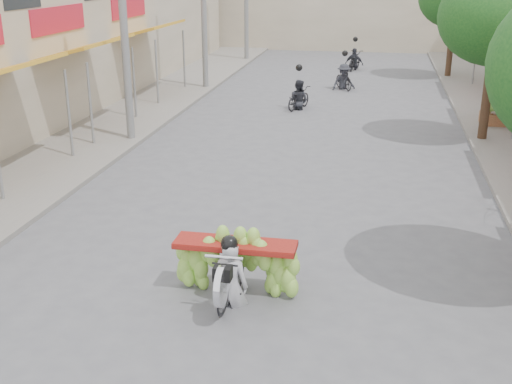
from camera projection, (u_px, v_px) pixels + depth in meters
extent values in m
cube|color=gray|center=(120.00, 116.00, 23.18)|extent=(4.00, 60.00, 0.12)
cylinder|color=slate|center=(69.00, 116.00, 17.84)|extent=(0.08, 0.08, 2.55)
cube|color=gold|center=(86.00, 47.00, 20.44)|extent=(1.77, 4.00, 0.53)
cylinder|color=slate|center=(90.00, 105.00, 19.13)|extent=(0.08, 0.08, 2.55)
cylinder|color=slate|center=(134.00, 84.00, 22.46)|extent=(0.08, 0.08, 2.55)
cube|color=red|center=(58.00, 19.00, 20.31)|extent=(0.10, 3.50, 0.80)
cube|color=gold|center=(150.00, 29.00, 25.99)|extent=(1.77, 4.00, 0.53)
cylinder|color=slate|center=(157.00, 73.00, 24.68)|extent=(0.08, 0.08, 2.55)
cylinder|color=slate|center=(184.00, 60.00, 28.01)|extent=(0.08, 0.08, 2.55)
cube|color=red|center=(128.00, 7.00, 25.86)|extent=(0.10, 3.50, 0.80)
cylinder|color=slate|center=(497.00, 81.00, 23.10)|extent=(0.08, 0.08, 2.55)
cube|color=red|center=(506.00, 29.00, 26.25)|extent=(1.77, 4.20, 0.53)
cylinder|color=slate|center=(488.00, 71.00, 25.14)|extent=(0.08, 0.08, 2.55)
cylinder|color=slate|center=(475.00, 58.00, 28.65)|extent=(0.08, 0.08, 2.55)
cylinder|color=slate|center=(123.00, 9.00, 18.79)|extent=(0.24, 0.24, 8.00)
cylinder|color=#3A2719|center=(487.00, 91.00, 19.55)|extent=(0.28, 0.28, 3.20)
ellipsoid|color=#1C4E18|center=(497.00, 17.00, 18.81)|extent=(3.40, 3.40, 2.90)
cylinder|color=#3A2719|center=(451.00, 45.00, 30.64)|extent=(0.28, 0.28, 3.20)
cube|color=brown|center=(499.00, 117.00, 21.67)|extent=(1.20, 0.80, 0.50)
ellipsoid|color=#5E9839|center=(501.00, 100.00, 21.47)|extent=(1.20, 0.88, 0.66)
imported|color=black|center=(231.00, 277.00, 10.46)|extent=(0.54, 1.55, 0.90)
cylinder|color=silver|center=(221.00, 287.00, 9.80)|extent=(0.10, 0.66, 0.66)
cube|color=black|center=(223.00, 273.00, 9.83)|extent=(0.28, 0.22, 0.22)
cylinder|color=silver|center=(224.00, 257.00, 9.85)|extent=(0.60, 0.05, 0.05)
cube|color=maroon|center=(235.00, 244.00, 10.64)|extent=(2.04, 0.55, 0.10)
imported|color=#B2B2BA|center=(230.00, 241.00, 10.19)|extent=(0.59, 0.43, 1.63)
sphere|color=black|center=(229.00, 196.00, 9.90)|extent=(0.28, 0.28, 0.28)
imported|color=silver|center=(498.00, 102.00, 21.37)|extent=(0.83, 0.53, 1.62)
imported|color=black|center=(298.00, 98.00, 24.45)|extent=(1.05, 1.61, 0.85)
imported|color=#2A2B32|center=(299.00, 80.00, 24.21)|extent=(0.91, 0.73, 1.65)
sphere|color=black|center=(299.00, 68.00, 24.06)|extent=(0.26, 0.26, 0.26)
imported|color=black|center=(344.00, 79.00, 28.25)|extent=(1.14, 1.57, 0.91)
imported|color=#2A2B32|center=(344.00, 64.00, 28.02)|extent=(1.19, 1.00, 1.65)
sphere|color=black|center=(345.00, 53.00, 27.87)|extent=(0.26, 0.26, 0.26)
imported|color=black|center=(354.00, 61.00, 33.38)|extent=(1.00, 1.80, 0.96)
imported|color=#2A2B32|center=(355.00, 48.00, 33.17)|extent=(1.07, 0.75, 1.65)
sphere|color=black|center=(355.00, 39.00, 33.01)|extent=(0.26, 0.26, 0.26)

